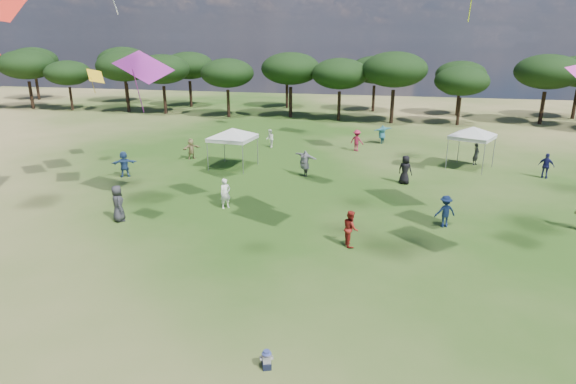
# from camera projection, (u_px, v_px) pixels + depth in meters

# --- Properties ---
(tree_line) EXTENTS (108.78, 17.63, 7.77)m
(tree_line) POSITION_uv_depth(u_px,v_px,m) (387.00, 70.00, 54.17)
(tree_line) COLOR black
(tree_line) RESTS_ON ground
(tent_left) EXTENTS (5.76, 5.76, 3.17)m
(tent_left) POSITION_uv_depth(u_px,v_px,m) (232.00, 130.00, 33.88)
(tent_left) COLOR gray
(tent_left) RESTS_ON ground
(tent_right) EXTENTS (4.94, 4.94, 3.30)m
(tent_right) POSITION_uv_depth(u_px,v_px,m) (473.00, 128.00, 33.66)
(tent_right) COLOR gray
(tent_right) RESTS_ON ground
(toddler) EXTENTS (0.44, 0.48, 0.59)m
(toddler) POSITION_uv_depth(u_px,v_px,m) (267.00, 360.00, 13.61)
(toddler) COLOR black
(toddler) RESTS_ON ground
(festival_crowd) EXTENTS (28.85, 23.87, 1.89)m
(festival_crowd) POSITION_uv_depth(u_px,v_px,m) (324.00, 163.00, 32.34)
(festival_crowd) COLOR navy
(festival_crowd) RESTS_ON ground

